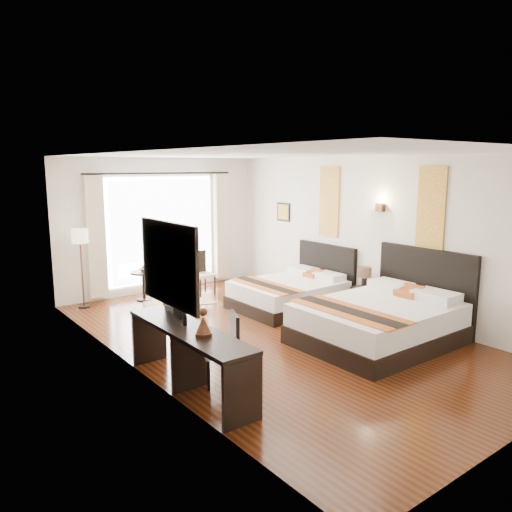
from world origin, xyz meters
TOP-DOWN VIEW (x-y plane):
  - floor at (0.00, 0.00)m, footprint 4.50×7.50m
  - ceiling at (0.00, 0.00)m, footprint 4.50×7.50m
  - wall_headboard at (2.25, 0.00)m, footprint 0.01×7.50m
  - wall_desk at (-2.25, 0.00)m, footprint 0.01×7.50m
  - wall_window at (0.00, 3.75)m, footprint 4.50×0.01m
  - window_glass at (0.00, 3.73)m, footprint 2.40×0.02m
  - sheer_curtain at (0.00, 3.67)m, footprint 2.30×0.02m
  - drape_left at (-1.45, 3.63)m, footprint 0.35×0.14m
  - drape_right at (1.45, 3.63)m, footprint 0.35×0.14m
  - art_panel_near at (2.23, -1.18)m, footprint 0.03×0.50m
  - art_panel_far at (2.23, 1.05)m, footprint 0.03×0.50m
  - wall_sconce at (2.19, -0.22)m, footprint 0.10×0.14m
  - mirror_frame at (-2.22, -0.85)m, footprint 0.04×1.25m
  - mirror_glass at (-2.19, -0.85)m, footprint 0.01×1.12m
  - bed_near at (1.13, -1.18)m, footprint 2.35×1.83m
  - bed_far at (1.31, 1.05)m, footprint 1.99×1.55m
  - nightstand at (2.00, -0.22)m, footprint 0.44×0.54m
  - table_lamp at (1.98, -0.11)m, footprint 0.24×0.24m
  - vase at (1.98, -0.38)m, footprint 0.17×0.17m
  - console_desk at (-1.99, -0.85)m, footprint 0.50×2.20m
  - television at (-1.97, -0.30)m, footprint 0.30×0.88m
  - bronze_figurine at (-1.99, -1.18)m, footprint 0.22×0.22m
  - desk_chair at (-1.59, -0.95)m, footprint 0.53×0.53m
  - floor_lamp at (-1.82, 3.43)m, footprint 0.30×0.30m
  - side_table at (-0.69, 3.22)m, footprint 0.50×0.50m
  - fruit_bowl at (-0.65, 3.20)m, footprint 0.24×0.24m
  - window_chair at (0.46, 2.89)m, footprint 0.43×0.43m
  - jute_rug at (-0.17, 2.77)m, footprint 1.59×1.33m

SIDE VIEW (x-z plane):
  - floor at x=0.00m, z-range -0.01..0.00m
  - jute_rug at x=-0.17m, z-range 0.00..0.01m
  - nightstand at x=2.00m, z-range 0.00..0.52m
  - desk_chair at x=-1.59m, z-range -0.17..0.71m
  - window_chair at x=0.46m, z-range -0.17..0.72m
  - side_table at x=-0.69m, z-range 0.00..0.58m
  - bed_far at x=1.31m, z-range -0.27..0.85m
  - bed_near at x=1.13m, z-range -0.32..1.01m
  - console_desk at x=-1.99m, z-range 0.00..0.76m
  - vase at x=1.98m, z-range 0.50..0.64m
  - fruit_bowl at x=-0.65m, z-range 0.58..0.64m
  - table_lamp at x=1.98m, z-range 0.57..0.95m
  - bronze_figurine at x=-1.99m, z-range 0.76..1.04m
  - television at x=-1.97m, z-range 0.75..1.26m
  - floor_lamp at x=-1.82m, z-range 0.51..2.00m
  - drape_left at x=-1.45m, z-range 0.10..2.46m
  - drape_right at x=1.45m, z-range 0.10..2.46m
  - sheer_curtain at x=0.00m, z-range 0.25..2.35m
  - window_glass at x=0.00m, z-range 0.20..2.40m
  - wall_headboard at x=2.25m, z-range 0.00..2.80m
  - wall_desk at x=-2.25m, z-range 0.00..2.80m
  - wall_window at x=0.00m, z-range 0.00..2.80m
  - mirror_frame at x=-2.22m, z-range 1.08..2.02m
  - mirror_glass at x=-2.19m, z-range 1.14..1.96m
  - wall_sconce at x=2.19m, z-range 1.85..1.99m
  - art_panel_near at x=2.23m, z-range 1.27..2.62m
  - art_panel_far at x=2.23m, z-range 1.27..2.62m
  - ceiling at x=0.00m, z-range 2.78..2.80m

